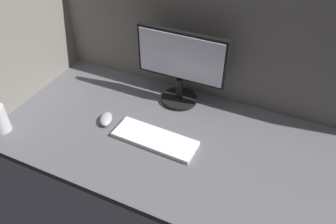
{
  "coord_description": "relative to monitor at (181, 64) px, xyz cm",
  "views": [
    {
      "loc": [
        34.2,
        -96.73,
        101.38
      ],
      "look_at": [
        -6.14,
        0.0,
        14.0
      ],
      "focal_mm": 35.15,
      "sensor_mm": 36.0,
      "label": 1
    }
  ],
  "objects": [
    {
      "name": "ground_plane",
      "position": [
        15.35,
        -25.11,
        -22.12
      ],
      "size": [
        180.0,
        80.0,
        3.0
      ],
      "primitive_type": "cube",
      "color": "#515156"
    },
    {
      "name": "keyboard",
      "position": [
        1.74,
        -31.54,
        -19.62
      ],
      "size": [
        37.44,
        14.32,
        2.0
      ],
      "primitive_type": "cube",
      "rotation": [
        0.0,
        0.0,
        -0.04
      ],
      "color": "silver",
      "rests_on": "ground_plane"
    },
    {
      "name": "mouse",
      "position": [
        -24.31,
        -29.78,
        -18.92
      ],
      "size": [
        9.05,
        11.05,
        3.4
      ],
      "primitive_type": "ellipsoid",
      "rotation": [
        0.0,
        0.0,
        0.42
      ],
      "color": "#99999E",
      "rests_on": "ground_plane"
    },
    {
      "name": "monitor",
      "position": [
        0.0,
        0.0,
        0.0
      ],
      "size": [
        43.34,
        18.0,
        36.97
      ],
      "color": "black",
      "rests_on": "ground_plane"
    },
    {
      "name": "cubicle_wall_back",
      "position": [
        15.35,
        12.39,
        7.86
      ],
      "size": [
        180.0,
        5.0,
        56.96
      ],
      "color": "slate",
      "rests_on": "ground_plane"
    },
    {
      "name": "cubicle_wall_side",
      "position": [
        -72.15,
        -25.11,
        7.86
      ],
      "size": [
        5.0,
        80.0,
        56.96
      ],
      "primitive_type": "cube",
      "color": "slate",
      "rests_on": "ground_plane"
    }
  ]
}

